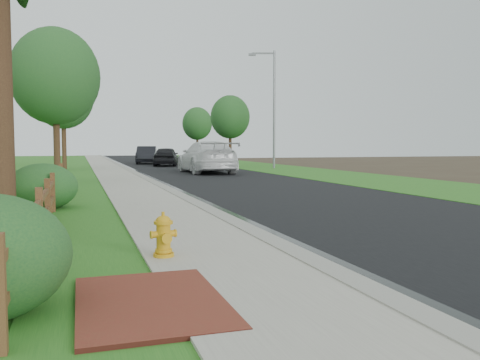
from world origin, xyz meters
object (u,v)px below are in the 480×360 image
object	(u,v)px
ranch_fence	(50,195)
fire_hydrant	(164,236)
dark_car_mid	(166,156)
white_suv	(207,157)
streetlight	(272,102)

from	to	relation	value
ranch_fence	fire_hydrant	size ratio (longest dim) A/B	24.14
fire_hydrant	dark_car_mid	xyz separation A→B (m)	(5.92, 35.50, 0.41)
dark_car_mid	fire_hydrant	bearing A→B (deg)	94.59
white_suv	streetlight	bearing A→B (deg)	-145.72
ranch_fence	streetlight	world-z (taller)	streetlight
dark_car_mid	streetlight	bearing A→B (deg)	148.02
fire_hydrant	dark_car_mid	size ratio (longest dim) A/B	0.15
white_suv	streetlight	size ratio (longest dim) A/B	0.78
ranch_fence	streetlight	distance (m)	27.76
fire_hydrant	white_suv	distance (m)	25.08
ranch_fence	fire_hydrant	distance (m)	5.56
streetlight	white_suv	bearing A→B (deg)	-145.77
dark_car_mid	streetlight	xyz separation A→B (m)	(6.90, -7.15, 4.20)
fire_hydrant	streetlight	size ratio (longest dim) A/B	0.08
dark_car_mid	streetlight	world-z (taller)	streetlight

